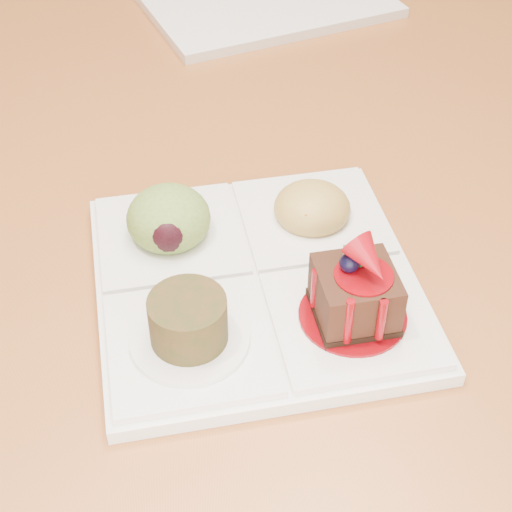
{
  "coord_description": "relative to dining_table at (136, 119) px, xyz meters",
  "views": [
    {
      "loc": [
        0.08,
        -0.79,
        1.18
      ],
      "look_at": [
        0.11,
        -0.36,
        0.79
      ],
      "focal_mm": 55.0,
      "sensor_mm": 36.0,
      "label": 1
    }
  ],
  "objects": [
    {
      "name": "sampler_plate",
      "position": [
        0.11,
        -0.36,
        0.09
      ],
      "size": [
        0.27,
        0.27,
        0.1
      ],
      "rotation": [
        0.0,
        0.0,
        0.12
      ],
      "color": "white",
      "rests_on": "dining_table"
    },
    {
      "name": "dining_table",
      "position": [
        0.0,
        0.0,
        0.0
      ],
      "size": [
        1.0,
        1.8,
        0.75
      ],
      "color": "#A3572A",
      "rests_on": "ground"
    },
    {
      "name": "ground",
      "position": [
        0.0,
        0.0,
        -0.68
      ],
      "size": [
        6.0,
        6.0,
        0.0
      ],
      "primitive_type": "plane",
      "color": "brown"
    }
  ]
}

